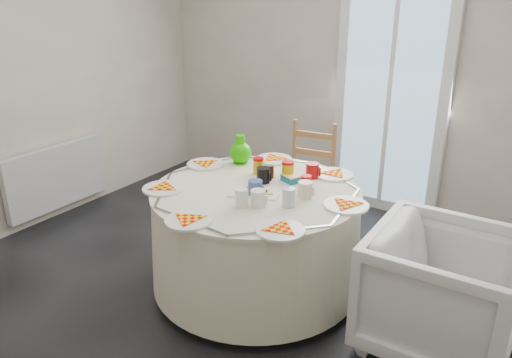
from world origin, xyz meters
The scene contains 14 objects.
floor centered at (0.00, 0.00, 0.00)m, with size 4.00×4.00×0.00m, color black.
wall_back centered at (0.00, 2.00, 1.30)m, with size 4.00×0.02×2.60m, color #BCB5A3.
wall_left centered at (-2.00, 0.00, 1.30)m, with size 0.02×4.00×2.60m, color #BCB5A3.
glass_door centered at (0.40, 1.95, 1.05)m, with size 1.00×0.08×2.10m, color silver.
radiator centered at (-1.94, 0.20, 0.38)m, with size 0.07×1.00×0.55m, color silver.
table centered at (0.15, 0.21, 0.38)m, with size 1.38×1.38×0.70m, color beige.
wooden_chair centered at (0.00, 1.20, 0.47)m, with size 0.41×0.39×0.91m, color #9E713B, non-canonical shape.
armchair centered at (1.34, 0.27, 0.39)m, with size 0.77×0.72×0.79m, color silver.
place_settings centered at (0.15, 0.21, 0.77)m, with size 1.46×1.46×0.03m, color white, non-canonical shape.
jar_cluster centered at (0.20, 0.41, 0.82)m, with size 0.49×0.24×0.14m, color #AD4618, non-canonical shape.
butter_tub centered at (0.26, 0.45, 0.79)m, with size 0.12×0.09×0.05m, color #136887.
green_pitcher centered at (-0.23, 0.57, 0.87)m, with size 0.16×0.16×0.21m, color #23B401, non-canonical shape.
cheese_platter centered at (0.17, 0.15, 0.77)m, with size 0.30×0.20×0.04m, color white, non-canonical shape.
mugs_glasses centered at (0.30, 0.22, 0.81)m, with size 0.68×0.68×0.12m, color #A6A6A6, non-canonical shape.
Camera 1 is at (1.77, -2.27, 1.95)m, focal length 35.00 mm.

